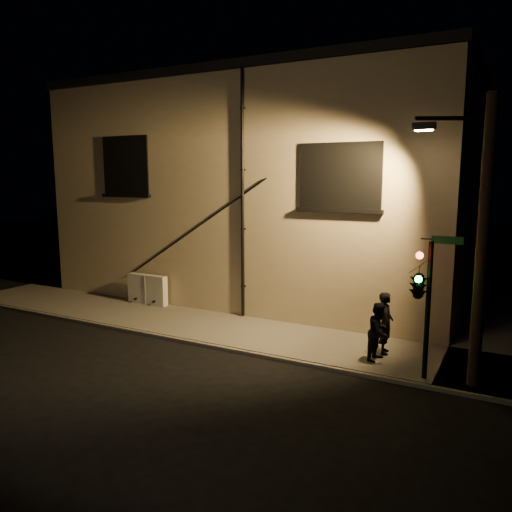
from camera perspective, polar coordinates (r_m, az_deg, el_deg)
The scene contains 8 objects.
ground at distance 14.41m, azimuth -1.01°, elevation -11.11°, with size 90.00×90.00×0.00m, color black.
sidewalk at distance 17.76m, azimuth 9.48°, elevation -7.11°, with size 21.00×16.00×0.12m.
building at distance 22.92m, azimuth 3.43°, elevation 7.64°, with size 16.20×12.23×8.80m.
utility_cabinet at distance 19.63m, azimuth -12.30°, elevation -3.74°, with size 1.73×0.29×1.14m, color beige.
pedestrian_a at distance 14.31m, azimuth 14.58°, elevation -7.41°, with size 0.63×0.41×1.73m, color black.
pedestrian_b at distance 13.77m, azimuth 13.88°, elevation -8.39°, with size 0.76×0.59×1.57m, color black.
traffic_signal at distance 12.42m, azimuth 18.18°, elevation -2.99°, with size 1.18×2.04×3.50m.
streetlamp_pole at distance 12.40m, azimuth 24.05°, elevation 2.09°, with size 2.02×1.38×6.79m.
Camera 1 is at (6.61, -11.80, 4.97)m, focal length 35.00 mm.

